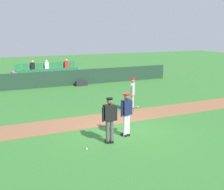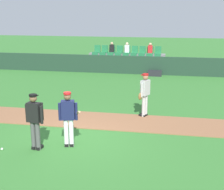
% 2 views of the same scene
% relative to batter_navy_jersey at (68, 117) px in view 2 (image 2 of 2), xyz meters
% --- Properties ---
extents(ground_plane, '(80.00, 80.00, 0.00)m').
position_rel_batter_navy_jersey_xyz_m(ground_plane, '(-0.03, 0.60, -0.97)').
color(ground_plane, '#33702D').
extents(infield_dirt_path, '(28.00, 1.87, 0.03)m').
position_rel_batter_navy_jersey_xyz_m(infield_dirt_path, '(-0.03, 2.46, -0.95)').
color(infield_dirt_path, brown).
rests_on(infield_dirt_path, ground).
extents(dugout_fence, '(20.00, 0.16, 1.20)m').
position_rel_batter_navy_jersey_xyz_m(dugout_fence, '(-0.03, 11.85, -0.37)').
color(dugout_fence, '#1E3828').
rests_on(dugout_fence, ground).
extents(stadium_bleachers, '(5.55, 2.10, 1.90)m').
position_rel_batter_navy_jersey_xyz_m(stadium_bleachers, '(-0.02, 13.30, -0.47)').
color(stadium_bleachers, slate).
rests_on(stadium_bleachers, ground).
extents(batter_navy_jersey, '(0.74, 0.72, 1.76)m').
position_rel_batter_navy_jersey_xyz_m(batter_navy_jersey, '(0.00, 0.00, 0.00)').
color(batter_navy_jersey, white).
rests_on(batter_navy_jersey, ground).
extents(umpire_home_plate, '(0.58, 0.35, 1.76)m').
position_rel_batter_navy_jersey_xyz_m(umpire_home_plate, '(-0.93, -0.38, 0.03)').
color(umpire_home_plate, '#4C4C4C').
rests_on(umpire_home_plate, ground).
extents(runner_grey_jersey, '(0.46, 0.60, 1.76)m').
position_rel_batter_navy_jersey_xyz_m(runner_grey_jersey, '(2.08, 3.26, -0.01)').
color(runner_grey_jersey, '#B2B2B2').
rests_on(runner_grey_jersey, ground).
extents(baseball, '(0.07, 0.07, 0.07)m').
position_rel_batter_navy_jersey_xyz_m(baseball, '(-1.95, -0.65, -0.93)').
color(baseball, white).
rests_on(baseball, ground).
extents(equipment_bag, '(0.90, 0.36, 0.36)m').
position_rel_batter_navy_jersey_xyz_m(equipment_bag, '(2.09, 11.40, -0.79)').
color(equipment_bag, '#232328').
rests_on(equipment_bag, ground).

